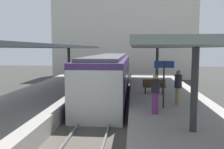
{
  "coord_description": "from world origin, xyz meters",
  "views": [
    {
      "loc": [
        1.77,
        -13.03,
        3.76
      ],
      "look_at": [
        0.3,
        3.85,
        1.97
      ],
      "focal_mm": 38.98,
      "sensor_mm": 36.0,
      "label": 1
    }
  ],
  "objects": [
    {
      "name": "commuter_train",
      "position": [
        0.0,
        5.03,
        1.73
      ],
      "size": [
        2.78,
        14.68,
        3.1
      ],
      "color": "#472D6B",
      "rests_on": "track_ballast"
    },
    {
      "name": "track_ballast",
      "position": [
        0.0,
        0.0,
        0.1
      ],
      "size": [
        3.2,
        28.0,
        0.2
      ],
      "primitive_type": "cube",
      "color": "#59544C",
      "rests_on": "ground_plane"
    },
    {
      "name": "platform_right",
      "position": [
        3.8,
        0.0,
        0.5
      ],
      "size": [
        4.4,
        28.0,
        1.0
      ],
      "primitive_type": "cube",
      "color": "#ADA8A0",
      "rests_on": "ground_plane"
    },
    {
      "name": "canopy_right",
      "position": [
        3.8,
        1.4,
        3.88
      ],
      "size": [
        4.18,
        21.0,
        2.99
      ],
      "color": "#333335",
      "rests_on": "platform_right"
    },
    {
      "name": "canopy_left",
      "position": [
        -3.8,
        1.4,
        3.87
      ],
      "size": [
        4.18,
        21.0,
        2.99
      ],
      "color": "#333335",
      "rests_on": "platform_left"
    },
    {
      "name": "passenger_mid_platform",
      "position": [
        2.72,
        -2.76,
        1.88
      ],
      "size": [
        0.36,
        0.36,
        1.69
      ],
      "color": "#7A337A",
      "rests_on": "platform_right"
    },
    {
      "name": "platform_bench",
      "position": [
        3.09,
        2.04,
        1.46
      ],
      "size": [
        1.4,
        0.41,
        0.86
      ],
      "color": "black",
      "rests_on": "platform_right"
    },
    {
      "name": "ground_plane",
      "position": [
        0.0,
        0.0,
        0.0
      ],
      "size": [
        80.0,
        80.0,
        0.0
      ],
      "primitive_type": "plane",
      "color": "#383835"
    },
    {
      "name": "passenger_near_bench",
      "position": [
        4.01,
        -0.89,
        1.89
      ],
      "size": [
        0.36,
        0.36,
        1.71
      ],
      "color": "#998460",
      "rests_on": "platform_right"
    },
    {
      "name": "station_building_backdrop",
      "position": [
        0.56,
        20.0,
        5.5
      ],
      "size": [
        18.0,
        6.0,
        11.0
      ],
      "primitive_type": "cube",
      "color": "beige",
      "rests_on": "ground_plane"
    },
    {
      "name": "platform_sign",
      "position": [
        3.19,
        -1.72,
        2.62
      ],
      "size": [
        0.9,
        0.08,
        2.21
      ],
      "color": "#262628",
      "rests_on": "platform_right"
    },
    {
      "name": "platform_left",
      "position": [
        -3.8,
        0.0,
        0.5
      ],
      "size": [
        4.4,
        28.0,
        1.0
      ],
      "primitive_type": "cube",
      "color": "#ADA8A0",
      "rests_on": "ground_plane"
    },
    {
      "name": "rail_far_side",
      "position": [
        0.72,
        0.0,
        0.27
      ],
      "size": [
        0.08,
        28.0,
        0.14
      ],
      "primitive_type": "cube",
      "color": "slate",
      "rests_on": "track_ballast"
    },
    {
      "name": "rail_near_side",
      "position": [
        -0.72,
        0.0,
        0.27
      ],
      "size": [
        0.08,
        28.0,
        0.14
      ],
      "primitive_type": "cube",
      "color": "slate",
      "rests_on": "track_ballast"
    }
  ]
}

